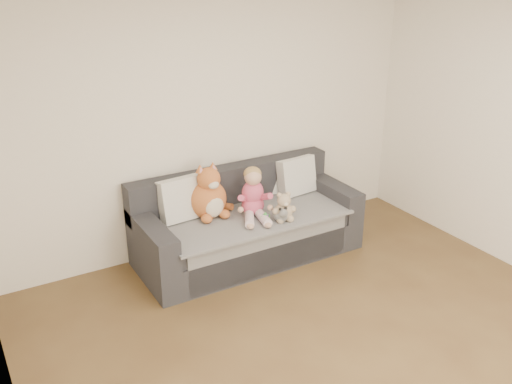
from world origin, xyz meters
TOP-DOWN VIEW (x-y plane):
  - room_shell at (0.00, 0.42)m, footprint 5.00×5.00m
  - sofa at (0.12, 2.06)m, footprint 2.20×0.94m
  - cushion_left at (-0.48, 2.23)m, footprint 0.46×0.24m
  - cushion_right_back at (0.70, 2.29)m, footprint 0.44×0.34m
  - cushion_right_front at (0.81, 2.20)m, footprint 0.44×0.23m
  - toddler at (0.14, 1.96)m, footprint 0.35×0.50m
  - plush_cat at (-0.23, 2.16)m, footprint 0.45×0.39m
  - teddy_bear at (0.33, 1.71)m, footprint 0.23×0.18m
  - plush_cow at (0.29, 1.70)m, footprint 0.14×0.21m
  - sippy_cup at (0.15, 1.75)m, footprint 0.10×0.06m

SIDE VIEW (x-z plane):
  - sofa at x=0.12m, z-range -0.12..0.73m
  - sippy_cup at x=0.15m, z-range 0.48..0.58m
  - plush_cow at x=0.29m, z-range 0.46..0.63m
  - teddy_bear at x=0.33m, z-range 0.44..0.74m
  - cushion_right_back at x=0.70m, z-range 0.47..0.85m
  - cushion_right_front at x=0.81m, z-range 0.47..0.87m
  - toddler at x=0.14m, z-range 0.43..0.92m
  - cushion_left at x=-0.48m, z-range 0.47..0.89m
  - plush_cat at x=-0.23m, z-range 0.40..0.96m
  - room_shell at x=0.00m, z-range -1.20..3.80m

